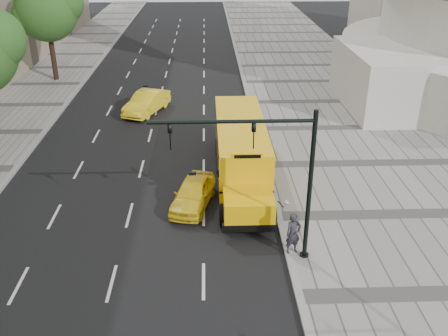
{
  "coord_description": "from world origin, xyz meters",
  "views": [
    {
      "loc": [
        2.74,
        -25.32,
        12.2
      ],
      "look_at": [
        3.5,
        -4.0,
        1.9
      ],
      "focal_mm": 40.0,
      "sensor_mm": 36.0,
      "label": 1
    }
  ],
  "objects_px": {
    "school_bus": "(241,146)",
    "taxi_near": "(193,193)",
    "traffic_signal": "(274,169)",
    "tree_c": "(47,10)",
    "pedestrian": "(293,233)",
    "taxi_far": "(147,102)"
  },
  "relations": [
    {
      "from": "taxi_near",
      "to": "taxi_far",
      "type": "bearing_deg",
      "value": 118.49
    },
    {
      "from": "taxi_far",
      "to": "traffic_signal",
      "type": "height_order",
      "value": "traffic_signal"
    },
    {
      "from": "taxi_near",
      "to": "tree_c",
      "type": "bearing_deg",
      "value": 132.6
    },
    {
      "from": "tree_c",
      "to": "pedestrian",
      "type": "xyz_separation_m",
      "value": [
        16.55,
        -26.59,
        -5.03
      ]
    },
    {
      "from": "traffic_signal",
      "to": "school_bus",
      "type": "bearing_deg",
      "value": 95.17
    },
    {
      "from": "taxi_near",
      "to": "pedestrian",
      "type": "height_order",
      "value": "pedestrian"
    },
    {
      "from": "tree_c",
      "to": "taxi_far",
      "type": "xyz_separation_m",
      "value": [
        8.77,
        -8.69,
        -5.3
      ]
    },
    {
      "from": "tree_c",
      "to": "taxi_near",
      "type": "distance_m",
      "value": 26.15
    },
    {
      "from": "pedestrian",
      "to": "school_bus",
      "type": "bearing_deg",
      "value": 86.27
    },
    {
      "from": "school_bus",
      "to": "taxi_far",
      "type": "height_order",
      "value": "school_bus"
    },
    {
      "from": "tree_c",
      "to": "pedestrian",
      "type": "height_order",
      "value": "tree_c"
    },
    {
      "from": "tree_c",
      "to": "pedestrian",
      "type": "distance_m",
      "value": 31.72
    },
    {
      "from": "tree_c",
      "to": "school_bus",
      "type": "distance_m",
      "value": 24.7
    },
    {
      "from": "tree_c",
      "to": "traffic_signal",
      "type": "relative_size",
      "value": 1.35
    },
    {
      "from": "school_bus",
      "to": "traffic_signal",
      "type": "distance_m",
      "value": 8.03
    },
    {
      "from": "taxi_near",
      "to": "traffic_signal",
      "type": "xyz_separation_m",
      "value": [
        3.19,
        -4.49,
        3.42
      ]
    },
    {
      "from": "school_bus",
      "to": "taxi_near",
      "type": "distance_m",
      "value": 4.17
    },
    {
      "from": "school_bus",
      "to": "taxi_near",
      "type": "height_order",
      "value": "school_bus"
    },
    {
      "from": "taxi_near",
      "to": "pedestrian",
      "type": "distance_m",
      "value": 5.92
    },
    {
      "from": "taxi_far",
      "to": "school_bus",
      "type": "bearing_deg",
      "value": -37.84
    },
    {
      "from": "pedestrian",
      "to": "taxi_far",
      "type": "bearing_deg",
      "value": 97.15
    },
    {
      "from": "tree_c",
      "to": "pedestrian",
      "type": "relative_size",
      "value": 4.81
    }
  ]
}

